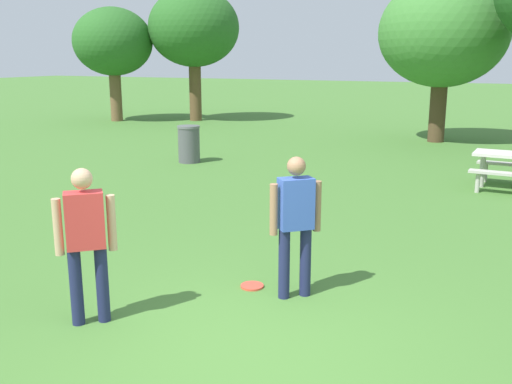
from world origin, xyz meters
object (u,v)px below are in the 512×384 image
at_px(trash_can_beside_table, 189,144).
at_px(tree_far_right, 443,33).
at_px(frisbee, 252,286).
at_px(tree_broad_center, 194,28).
at_px(person_thrower, 86,236).
at_px(person_catcher, 296,218).
at_px(tree_tall_left, 113,43).

xyz_separation_m(trash_can_beside_table, tree_far_right, (5.29, 6.62, 2.94)).
xyz_separation_m(frisbee, tree_broad_center, (-10.19, 15.67, 3.83)).
relative_size(trash_can_beside_table, tree_far_right, 0.19).
xyz_separation_m(person_thrower, tree_far_right, (1.30, 15.05, 2.48)).
distance_m(person_thrower, frisbee, 2.13).
bearing_deg(person_catcher, tree_far_right, 91.59).
bearing_deg(trash_can_beside_table, tree_broad_center, 119.99).
height_order(person_thrower, tree_broad_center, tree_broad_center).
bearing_deg(frisbee, tree_tall_left, 133.11).
bearing_deg(person_catcher, trash_can_beside_table, 129.37).
distance_m(person_catcher, tree_broad_center, 19.26).
bearing_deg(trash_can_beside_table, tree_far_right, 51.37).
height_order(person_thrower, person_catcher, same).
bearing_deg(tree_far_right, tree_tall_left, 177.49).
bearing_deg(tree_broad_center, frisbee, -56.97).
distance_m(person_thrower, tree_broad_center, 19.69).
distance_m(person_thrower, trash_can_beside_table, 9.34).
xyz_separation_m(person_catcher, frisbee, (-0.56, 0.04, -0.93)).
xyz_separation_m(person_thrower, tree_tall_left, (-12.06, 15.64, 2.33)).
bearing_deg(tree_tall_left, tree_broad_center, 28.12).
xyz_separation_m(frisbee, trash_can_beside_table, (-5.11, 6.87, 0.47)).
height_order(person_thrower, frisbee, person_thrower).
bearing_deg(frisbee, trash_can_beside_table, 126.63).
xyz_separation_m(trash_can_beside_table, tree_tall_left, (-8.07, 7.21, 2.79)).
relative_size(person_catcher, trash_can_beside_table, 1.71).
height_order(frisbee, tree_broad_center, tree_broad_center).
bearing_deg(tree_tall_left, person_catcher, -45.78).
xyz_separation_m(person_catcher, tree_far_right, (-0.38, 13.53, 2.48)).
distance_m(tree_tall_left, tree_broad_center, 3.44).
height_order(trash_can_beside_table, tree_broad_center, tree_broad_center).
relative_size(person_catcher, tree_far_right, 0.32).
distance_m(trash_can_beside_table, tree_tall_left, 11.17).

